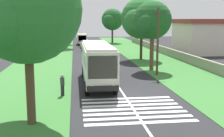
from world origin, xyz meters
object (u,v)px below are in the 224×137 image
at_px(roadside_tree_left_1, 63,7).
at_px(pedestrian, 62,85).
at_px(trailing_car_0, 110,53).
at_px(roadside_building, 203,36).
at_px(roadside_tree_right_0, 112,20).
at_px(roadside_tree_left_2, 65,16).
at_px(coach_bus, 97,61).
at_px(trailing_car_1, 86,48).
at_px(roadside_tree_left_0, 25,12).
at_px(roadside_tree_right_2, 151,21).
at_px(utility_pole, 158,40).
at_px(trailing_minibus_0, 82,38).
at_px(trailing_car_2, 84,44).
at_px(roadside_tree_right_1, 141,19).

xyz_separation_m(roadside_tree_left_1, pedestrian, (-40.91, -1.15, -7.55)).
xyz_separation_m(trailing_car_0, roadside_building, (3.38, -17.19, 2.39)).
distance_m(trailing_car_0, roadside_tree_right_0, 28.61).
relative_size(roadside_tree_left_1, roadside_tree_left_2, 1.26).
bearing_deg(coach_bus, trailing_car_0, -10.27).
bearing_deg(roadside_tree_left_1, pedestrian, -178.39).
bearing_deg(coach_bus, pedestrian, 143.30).
bearing_deg(trailing_car_1, roadside_building, -105.39).
distance_m(roadside_tree_left_0, roadside_tree_right_2, 20.45).
bearing_deg(utility_pole, roadside_tree_right_0, -0.91).
bearing_deg(roadside_tree_right_0, trailing_car_0, 172.22).
xyz_separation_m(trailing_car_0, trailing_minibus_0, (24.16, 3.84, 0.88)).
bearing_deg(roadside_tree_left_2, roadside_building, -132.10).
relative_size(trailing_minibus_0, roadside_tree_right_0, 0.69).
height_order(coach_bus, trailing_car_0, coach_bus).
relative_size(trailing_minibus_0, pedestrian, 3.55).
relative_size(trailing_car_2, roadside_tree_right_2, 0.53).
xyz_separation_m(roadside_tree_left_2, pedestrian, (-50.05, -1.05, -5.77)).
height_order(trailing_car_2, roadside_building, roadside_building).
height_order(roadside_tree_left_1, roadside_tree_right_0, roadside_tree_left_1).
bearing_deg(roadside_tree_left_2, roadside_tree_left_1, 179.37).
distance_m(roadside_tree_left_0, roadside_tree_left_2, 56.09).
bearing_deg(roadside_tree_right_1, roadside_tree_left_1, 29.59).
height_order(roadside_tree_left_0, roadside_building, roadside_tree_left_0).
bearing_deg(roadside_building, roadside_tree_left_0, 142.78).
xyz_separation_m(trailing_car_2, roadside_tree_left_1, (0.14, 4.28, 7.80)).
xyz_separation_m(trailing_car_2, roadside_tree_right_0, (11.27, -7.36, 5.12)).
height_order(roadside_tree_left_0, pedestrian, roadside_tree_left_0).
bearing_deg(roadside_tree_left_0, roadside_tree_left_1, -0.60).
bearing_deg(roadside_tree_right_1, trailing_car_1, 29.50).
bearing_deg(roadside_tree_right_0, trailing_car_2, 146.86).
bearing_deg(utility_pole, roadside_tree_left_1, 18.19).
distance_m(roadside_tree_right_1, roadside_tree_right_2, 9.27).
height_order(roadside_tree_right_1, roadside_building, roadside_tree_right_1).
distance_m(utility_pole, roadside_building, 24.37).
bearing_deg(trailing_car_1, trailing_car_2, 0.93).
distance_m(roadside_tree_left_1, roadside_tree_right_2, 32.14).
height_order(trailing_minibus_0, roadside_building, roadside_building).
xyz_separation_m(roadside_tree_left_1, roadside_tree_left_2, (9.14, -0.10, -1.79)).
bearing_deg(pedestrian, roadside_tree_left_0, 164.82).
relative_size(roadside_tree_left_1, roadside_tree_right_1, 1.29).
bearing_deg(trailing_minibus_0, trailing_car_2, -177.78).
distance_m(trailing_minibus_0, roadside_tree_left_0, 54.75).
distance_m(roadside_building, pedestrian, 36.50).
bearing_deg(trailing_car_0, roadside_tree_right_0, -7.78).
bearing_deg(trailing_minibus_0, roadside_tree_left_0, 175.30).
distance_m(roadside_tree_right_0, roadside_building, 28.06).
height_order(trailing_car_1, roadside_tree_left_2, roadside_tree_left_2).
xyz_separation_m(roadside_tree_right_2, pedestrian, (-10.85, 9.89, -4.84)).
height_order(trailing_car_0, pedestrian, pedestrian).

